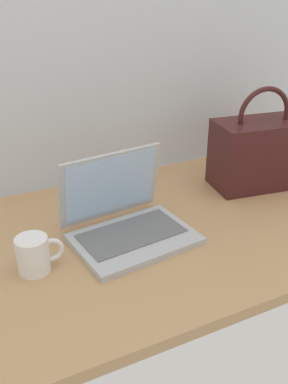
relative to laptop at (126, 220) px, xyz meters
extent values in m
cube|color=tan|center=(0.10, 0.00, -0.06)|extent=(1.60, 0.76, 0.03)
cube|color=#B2B5BA|center=(0.00, -0.04, -0.04)|extent=(0.33, 0.25, 0.02)
cube|color=slate|center=(0.00, -0.03, -0.03)|extent=(0.28, 0.17, 0.00)
cube|color=#B2B5BA|center=(-0.01, 0.08, 0.07)|extent=(0.30, 0.07, 0.20)
cube|color=#A5C6EA|center=(-0.01, 0.08, 0.07)|extent=(0.27, 0.06, 0.17)
cylinder|color=white|center=(-0.26, -0.05, 0.00)|extent=(0.08, 0.08, 0.09)
torus|color=white|center=(-0.22, -0.05, 0.00)|extent=(0.06, 0.01, 0.06)
cube|color=#3F1919|center=(0.52, 0.10, 0.06)|extent=(0.32, 0.20, 0.22)
torus|color=#3F1919|center=(0.52, 0.10, 0.19)|extent=(0.18, 0.04, 0.18)
camera|label=1|loc=(-0.41, -0.93, 0.59)|focal=40.92mm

